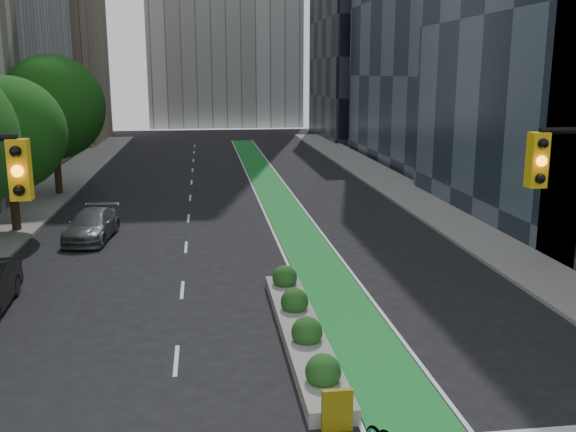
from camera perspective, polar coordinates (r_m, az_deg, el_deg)
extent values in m
cube|color=gray|center=(38.10, -22.94, -0.17)|extent=(3.60, 90.00, 0.15)
cube|color=gray|center=(39.06, 12.64, 0.83)|extent=(3.60, 90.00, 0.15)
cube|color=#17822D|center=(41.86, -1.14, 1.82)|extent=(2.20, 70.00, 0.01)
cube|color=tan|center=(79.20, -21.82, 15.50)|extent=(14.00, 16.00, 26.00)
cube|color=black|center=(81.99, 8.07, 16.82)|extent=(14.00, 18.00, 28.00)
cylinder|color=black|center=(34.65, -23.24, 2.26)|extent=(0.44, 0.44, 4.48)
sphere|color=#19440E|center=(34.31, -23.64, 6.73)|extent=(5.60, 5.60, 5.60)
cylinder|color=black|center=(44.20, -19.88, 5.02)|extent=(0.44, 0.44, 5.15)
sphere|color=#19440E|center=(43.94, -20.19, 9.06)|extent=(6.60, 6.60, 6.60)
cube|color=gold|center=(11.89, -22.73, 3.82)|extent=(0.34, 0.28, 1.05)
sphere|color=orange|center=(11.74, -22.93, 3.70)|extent=(0.20, 0.20, 0.20)
cube|color=gold|center=(13.08, 21.28, 4.66)|extent=(0.34, 0.28, 1.05)
sphere|color=orange|center=(12.95, 21.62, 4.55)|extent=(0.20, 0.20, 0.20)
cube|color=gray|center=(19.64, 1.21, -10.35)|extent=(1.20, 10.00, 0.40)
cube|color=yellow|center=(14.89, 4.40, -16.85)|extent=(0.70, 0.12, 1.00)
sphere|color=#194C19|center=(16.32, 3.14, -13.65)|extent=(0.90, 0.90, 0.90)
sphere|color=#194C19|center=(18.55, 1.69, -10.27)|extent=(0.90, 0.90, 0.90)
sphere|color=#194C19|center=(20.85, 0.58, -7.62)|extent=(0.90, 0.90, 0.90)
sphere|color=#194C19|center=(23.19, -0.29, -5.50)|extent=(0.90, 0.90, 0.90)
imported|color=#5A5C5F|center=(32.18, -17.05, -0.80)|extent=(2.38, 4.95, 1.39)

